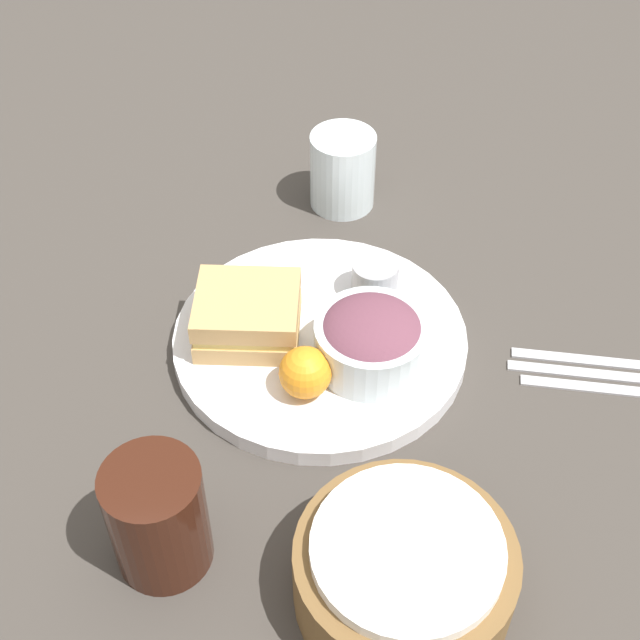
% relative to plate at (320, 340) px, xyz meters
% --- Properties ---
extents(ground_plane, '(4.00, 4.00, 0.00)m').
position_rel_plate_xyz_m(ground_plane, '(0.00, 0.00, -0.01)').
color(ground_plane, '#3D3833').
extents(plate, '(0.30, 0.30, 0.02)m').
position_rel_plate_xyz_m(plate, '(0.00, 0.00, 0.00)').
color(plate, silver).
rests_on(plate, ground_plane).
extents(sandwich, '(0.11, 0.10, 0.05)m').
position_rel_plate_xyz_m(sandwich, '(0.07, -0.01, 0.03)').
color(sandwich, tan).
rests_on(sandwich, plate).
extents(salad_bowl, '(0.11, 0.11, 0.06)m').
position_rel_plate_xyz_m(salad_bowl, '(-0.05, 0.04, 0.04)').
color(salad_bowl, silver).
rests_on(salad_bowl, plate).
extents(dressing_cup, '(0.05, 0.05, 0.04)m').
position_rel_plate_xyz_m(dressing_cup, '(-0.06, -0.06, 0.03)').
color(dressing_cup, '#99999E').
rests_on(dressing_cup, plate).
extents(orange_wedge, '(0.05, 0.05, 0.05)m').
position_rel_plate_xyz_m(orange_wedge, '(0.02, 0.07, 0.03)').
color(orange_wedge, orange).
rests_on(orange_wedge, plate).
extents(drink_glass, '(0.08, 0.08, 0.11)m').
position_rel_plate_xyz_m(drink_glass, '(0.14, 0.23, 0.05)').
color(drink_glass, '#38190F').
rests_on(drink_glass, ground_plane).
extents(bread_basket, '(0.18, 0.18, 0.08)m').
position_rel_plate_xyz_m(bread_basket, '(-0.05, 0.28, 0.03)').
color(bread_basket, brown).
rests_on(bread_basket, ground_plane).
extents(fork, '(0.17, 0.05, 0.01)m').
position_rel_plate_xyz_m(fork, '(-0.28, 0.04, -0.01)').
color(fork, '#B2B2B7').
rests_on(fork, ground_plane).
extents(knife, '(0.18, 0.05, 0.01)m').
position_rel_plate_xyz_m(knife, '(-0.27, 0.06, -0.01)').
color(knife, '#B2B2B7').
rests_on(knife, ground_plane).
extents(spoon, '(0.15, 0.04, 0.01)m').
position_rel_plate_xyz_m(spoon, '(-0.27, 0.07, -0.01)').
color(spoon, '#B2B2B7').
rests_on(spoon, ground_plane).
extents(water_glass, '(0.08, 0.08, 0.09)m').
position_rel_plate_xyz_m(water_glass, '(-0.04, -0.24, 0.04)').
color(water_glass, silver).
rests_on(water_glass, ground_plane).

